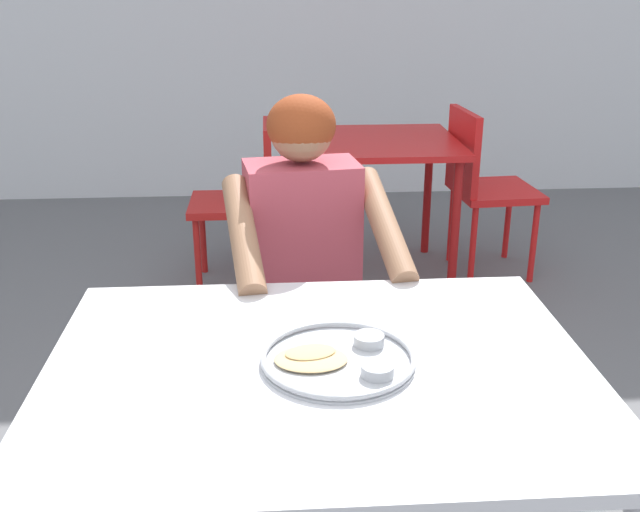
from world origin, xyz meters
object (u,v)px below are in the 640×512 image
(diner_foreground, at_px, (309,259))
(chair_red_right, at_px, (481,180))
(table_background_red, at_px, (368,158))
(chair_red_left, at_px, (246,193))
(thali_tray, at_px, (339,358))
(chair_foreground, at_px, (300,299))
(table_foreground, at_px, (320,393))

(diner_foreground, bearing_deg, chair_red_right, 57.86)
(table_background_red, relative_size, chair_red_left, 1.07)
(thali_tray, height_order, chair_red_right, chair_red_right)
(chair_red_right, bearing_deg, thali_tray, -112.91)
(chair_foreground, height_order, table_background_red, chair_foreground)
(chair_foreground, height_order, diner_foreground, diner_foreground)
(table_foreground, distance_m, chair_foreground, 0.93)
(chair_foreground, relative_size, chair_red_left, 0.97)
(table_foreground, height_order, chair_red_left, chair_red_left)
(thali_tray, height_order, chair_red_left, chair_red_left)
(thali_tray, bearing_deg, table_background_red, 80.94)
(diner_foreground, xyz_separation_m, chair_red_left, (-0.24, 1.47, -0.22))
(table_foreground, xyz_separation_m, thali_tray, (0.04, 0.01, 0.08))
(table_foreground, distance_m, table_background_red, 2.26)
(chair_red_left, height_order, chair_red_right, chair_red_right)
(chair_foreground, distance_m, table_background_red, 1.38)
(table_background_red, height_order, chair_red_right, chair_red_right)
(thali_tray, distance_m, chair_red_left, 2.19)
(thali_tray, height_order, diner_foreground, diner_foreground)
(chair_foreground, bearing_deg, table_background_red, 72.99)
(chair_foreground, relative_size, chair_red_right, 0.93)
(chair_foreground, bearing_deg, chair_red_right, 53.23)
(table_background_red, bearing_deg, chair_red_left, -174.56)
(table_background_red, bearing_deg, chair_foreground, -107.01)
(chair_foreground, relative_size, table_background_red, 0.90)
(diner_foreground, bearing_deg, table_foreground, -91.14)
(diner_foreground, relative_size, chair_red_left, 1.42)
(table_foreground, height_order, diner_foreground, diner_foreground)
(table_background_red, xyz_separation_m, chair_red_left, (-0.62, -0.06, -0.15))
(table_foreground, distance_m, chair_red_right, 2.45)
(diner_foreground, bearing_deg, table_background_red, 76.07)
(diner_foreground, bearing_deg, chair_foreground, 96.04)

